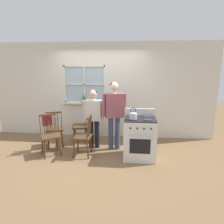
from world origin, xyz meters
name	(u,v)px	position (x,y,z in m)	size (l,w,h in m)	color
ground_plane	(93,155)	(0.00, 0.00, 0.00)	(16.00, 16.00, 0.00)	brown
wall_back	(102,91)	(0.03, 1.40, 1.34)	(6.40, 0.16, 2.70)	silver
chair_by_window	(50,136)	(-1.00, -0.04, 0.45)	(0.57, 0.57, 0.96)	#4C331E
chair_near_wall	(81,126)	(-0.48, 0.78, 0.45)	(0.47, 0.49, 0.96)	#4C331E
chair_center_cluster	(83,137)	(-0.22, -0.02, 0.45)	(0.40, 0.42, 0.96)	#4C331E
chair_near_stove	(55,130)	(-1.08, 0.45, 0.45)	(0.54, 0.53, 0.96)	#4C331E
person_elderly_left	(94,113)	(-0.06, 0.48, 0.89)	(0.55, 0.23, 1.48)	black
person_teen_center	(114,109)	(0.46, 0.42, 1.03)	(0.59, 0.33, 1.68)	#384766
stove	(140,138)	(1.07, 0.01, 0.47)	(0.70, 0.68, 1.08)	silver
kettle	(133,115)	(0.91, -0.12, 1.02)	(0.21, 0.17, 0.25)	#B7B7BC
potted_plant	(84,100)	(-0.51, 1.31, 1.10)	(0.13, 0.13, 0.28)	#935B3D
handbag	(47,120)	(-1.13, 0.16, 0.78)	(0.25, 0.25, 0.31)	maroon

